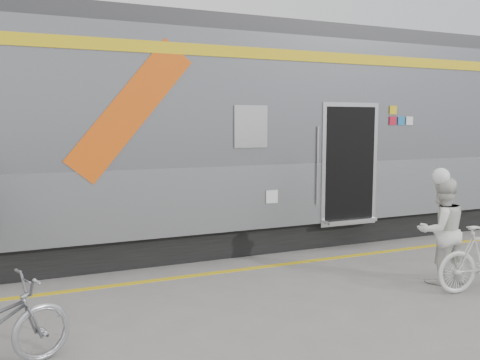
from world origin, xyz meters
TOP-DOWN VIEW (x-y plane):
  - ground at (0.00, 0.00)m, footprint 90.00×90.00m
  - train at (0.51, 4.19)m, footprint 24.00×3.17m
  - safety_strip at (0.00, 2.15)m, footprint 24.00×0.12m
  - woman at (2.70, 0.43)m, footprint 0.82×0.68m
  - helmet_woman at (2.70, 0.43)m, footprint 0.25×0.25m

SIDE VIEW (x-z plane):
  - ground at x=0.00m, z-range 0.00..0.00m
  - safety_strip at x=0.00m, z-range 0.00..0.01m
  - woman at x=2.70m, z-range 0.00..1.53m
  - helmet_woman at x=2.70m, z-range 1.53..1.78m
  - train at x=0.51m, z-range 0.00..4.10m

